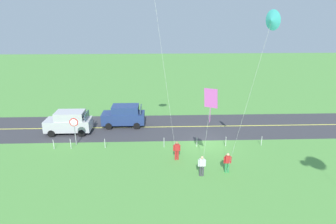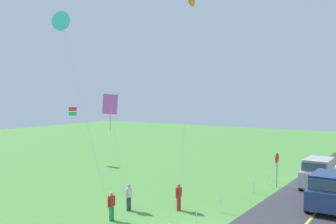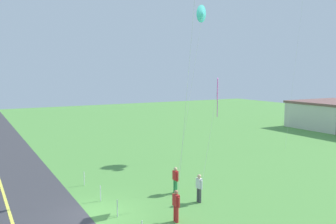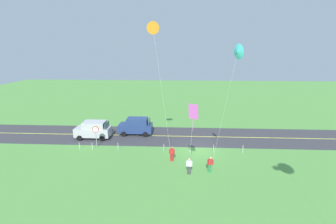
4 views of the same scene
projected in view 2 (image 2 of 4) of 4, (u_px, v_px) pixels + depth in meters
The scene contains 14 objects.
car_suv_foreground at pixel (329, 191), 23.19m from camera, with size 4.40×2.12×2.24m.
car_parked_east_near at pixel (319, 173), 28.46m from camera, with size 4.40×2.12×2.24m.
stop_sign at pixel (277, 163), 28.81m from camera, with size 0.76×0.08×2.56m.
person_adult_near at pixel (179, 196), 23.08m from camera, with size 0.58×0.22×1.60m.
person_adult_companion at pixel (129, 196), 23.05m from camera, with size 0.58×0.22×1.60m.
person_child_watcher at pixel (111, 205), 21.20m from camera, with size 0.58×0.22×1.60m.
kite_blue_mid at pixel (110, 106), 23.38m from camera, with size 0.79×1.62×6.96m.
kite_yellow_high at pixel (62, 22), 21.25m from camera, with size 1.42×3.14×11.49m.
kite_green_far at pixel (73, 111), 39.90m from camera, with size 0.95×3.13×5.59m.
fence_post_2 at pixel (196, 218), 20.22m from camera, with size 0.05×0.05×0.90m, color silver.
fence_post_3 at pixel (221, 205), 22.67m from camera, with size 0.05×0.05×0.90m, color silver.
fence_post_4 at pixel (253, 187), 27.02m from camera, with size 0.05×0.05×0.90m, color silver.
fence_post_5 at pixel (267, 179), 29.51m from camera, with size 0.05×0.05×0.90m, color silver.
fence_post_6 at pixel (274, 176), 30.75m from camera, with size 0.05×0.05×0.90m, color silver.
Camera 2 is at (-16.61, -9.00, 6.93)m, focal length 41.46 mm.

